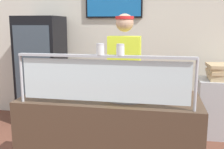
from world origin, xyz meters
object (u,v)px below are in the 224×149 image
at_px(drink_fridge, 42,70).
at_px(pepper_flake_shaker, 120,50).
at_px(parmesan_shaker, 100,50).
at_px(pizza_box_stack, 224,72).
at_px(pizza_tray, 127,96).
at_px(worker_figure, 124,77).
at_px(pizza_server, 129,94).

bearing_deg(drink_fridge, pepper_flake_shaker, -50.14).
xyz_separation_m(parmesan_shaker, pizza_box_stack, (1.39, 1.89, -0.47)).
relative_size(pizza_tray, pepper_flake_shaker, 4.84).
bearing_deg(worker_figure, drink_fridge, 148.10).
distance_m(pizza_server, pepper_flake_shaker, 0.53).
height_order(pizza_server, pepper_flake_shaker, pepper_flake_shaker).
relative_size(drink_fridge, pizza_box_stack, 3.75).
bearing_deg(pepper_flake_shaker, worker_figure, 95.86).
relative_size(pizza_server, pizza_box_stack, 0.60).
relative_size(parmesan_shaker, drink_fridge, 0.05).
xyz_separation_m(pizza_server, pepper_flake_shaker, (-0.04, -0.28, 0.44)).
bearing_deg(pepper_flake_shaker, pizza_server, 82.52).
xyz_separation_m(pepper_flake_shaker, drink_fridge, (-1.61, 1.93, -0.55)).
relative_size(pizza_server, pepper_flake_shaker, 2.99).
height_order(parmesan_shaker, worker_figure, worker_figure).
height_order(parmesan_shaker, pizza_box_stack, parmesan_shaker).
bearing_deg(pepper_flake_shaker, drink_fridge, 129.86).
relative_size(pizza_tray, pizza_box_stack, 0.96).
height_order(pepper_flake_shaker, drink_fridge, drink_fridge).
relative_size(pizza_tray, parmesan_shaker, 4.79).
height_order(pizza_tray, pepper_flake_shaker, pepper_flake_shaker).
bearing_deg(parmesan_shaker, pizza_tray, 57.86).
height_order(pizza_server, worker_figure, worker_figure).
xyz_separation_m(pepper_flake_shaker, worker_figure, (-0.10, 0.99, -0.42)).
relative_size(parmesan_shaker, pepper_flake_shaker, 1.01).
xyz_separation_m(pizza_server, drink_fridge, (-1.65, 1.65, -0.11)).
distance_m(parmesan_shaker, worker_figure, 1.08).
height_order(drink_fridge, pizza_box_stack, drink_fridge).
bearing_deg(pizza_server, worker_figure, 92.62).
distance_m(worker_figure, pizza_box_stack, 1.60).
xyz_separation_m(pizza_tray, pizza_box_stack, (1.20, 1.59, -0.01)).
distance_m(parmesan_shaker, pizza_box_stack, 2.39).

